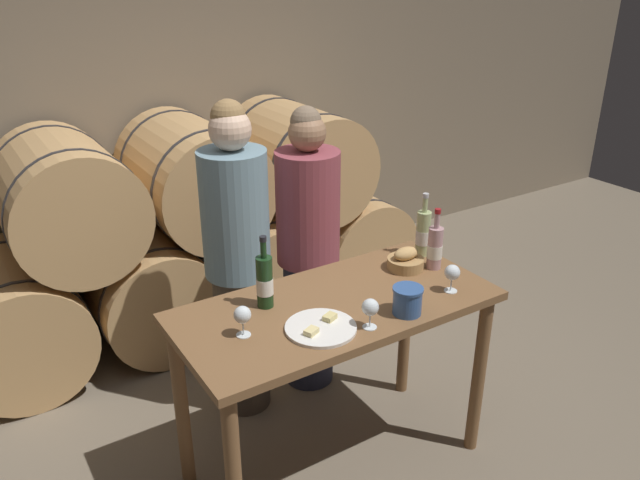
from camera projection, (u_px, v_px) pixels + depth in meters
name	position (u px, v px, depth m)	size (l,w,h in m)	color
ground_plane	(335.00, 462.00, 3.10)	(10.00, 10.00, 0.00)	#726654
stone_wall_back	(152.00, 73.00, 4.18)	(10.00, 0.12, 3.20)	#7F705B
barrel_stack	(197.00, 232.00, 4.11)	(3.06, 0.95, 1.41)	tan
tasting_table	(336.00, 330.00, 2.79)	(1.43, 0.68, 0.91)	brown
person_left	(238.00, 263.00, 3.18)	(0.34, 0.34, 1.70)	#4C4238
person_right	(308.00, 252.00, 3.41)	(0.34, 0.34, 1.63)	#2D334C
wine_bottle_red	(265.00, 282.00, 2.66)	(0.07, 0.07, 0.33)	#193819
wine_bottle_white	(423.00, 233.00, 3.14)	(0.07, 0.07, 0.33)	#ADBC7F
wine_bottle_rose	(435.00, 247.00, 3.00)	(0.07, 0.07, 0.31)	#BC8E93
blue_crock	(407.00, 299.00, 2.63)	(0.13, 0.13, 0.12)	#335693
bread_basket	(405.00, 261.00, 3.02)	(0.18, 0.18, 0.11)	#A87F4C
cheese_plate	(321.00, 328.00, 2.53)	(0.29, 0.29, 0.04)	white
wine_glass_far_left	(242.00, 316.00, 2.46)	(0.07, 0.07, 0.13)	white
wine_glass_left	(371.00, 308.00, 2.51)	(0.07, 0.07, 0.13)	white
wine_glass_center	(452.00, 273.00, 2.79)	(0.07, 0.07, 0.13)	white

